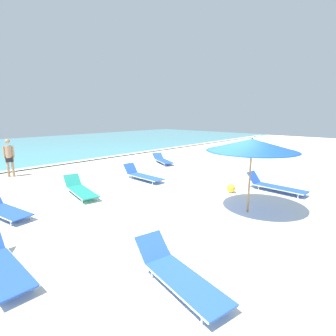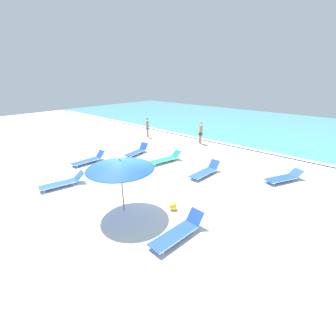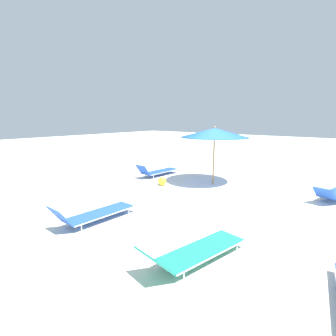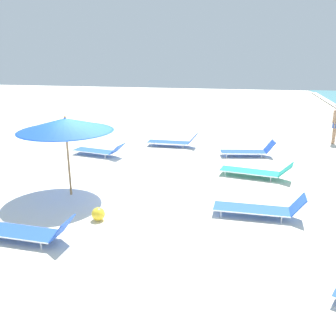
# 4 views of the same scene
# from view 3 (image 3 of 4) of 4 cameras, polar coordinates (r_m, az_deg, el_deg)

# --- Properties ---
(ground_plane) EXTENTS (60.00, 60.00, 0.16)m
(ground_plane) POSITION_cam_3_polar(r_m,az_deg,el_deg) (9.41, 10.63, -5.71)
(ground_plane) COLOR silver
(beach_umbrella) EXTENTS (2.60, 2.60, 2.26)m
(beach_umbrella) POSITION_cam_3_polar(r_m,az_deg,el_deg) (10.17, 10.09, 7.54)
(beach_umbrella) COLOR #9E7547
(beach_umbrella) RESTS_ON ground_plane
(sun_lounger_under_umbrella) EXTENTS (0.75, 2.24, 0.62)m
(sun_lounger_under_umbrella) POSITION_cam_3_polar(r_m,az_deg,el_deg) (11.76, -2.32, -0.66)
(sun_lounger_under_umbrella) COLOR blue
(sun_lounger_under_umbrella) RESTS_ON ground_plane
(sun_lounger_beside_umbrella) EXTENTS (1.04, 2.18, 0.56)m
(sun_lounger_beside_umbrella) POSITION_cam_3_polar(r_m,az_deg,el_deg) (9.92, 32.52, -4.66)
(sun_lounger_beside_umbrella) COLOR blue
(sun_lounger_beside_umbrella) RESTS_ON ground_plane
(sun_lounger_near_water_right) EXTENTS (0.70, 2.20, 0.63)m
(sun_lounger_near_water_right) POSITION_cam_3_polar(r_m,az_deg,el_deg) (6.93, -15.93, -9.52)
(sun_lounger_near_water_right) COLOR blue
(sun_lounger_near_water_right) RESTS_ON ground_plane
(sun_lounger_mid_beach_pair_a) EXTENTS (1.03, 2.33, 0.58)m
(sun_lounger_mid_beach_pair_a) POSITION_cam_3_polar(r_m,az_deg,el_deg) (4.98, 5.69, -17.64)
(sun_lounger_mid_beach_pair_a) COLOR #1E8475
(sun_lounger_mid_beach_pair_a) RESTS_ON ground_plane
(beach_ball) EXTENTS (0.33, 0.33, 0.33)m
(beach_ball) POSITION_cam_3_polar(r_m,az_deg,el_deg) (10.13, -1.30, -2.89)
(beach_ball) COLOR yellow
(beach_ball) RESTS_ON ground_plane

